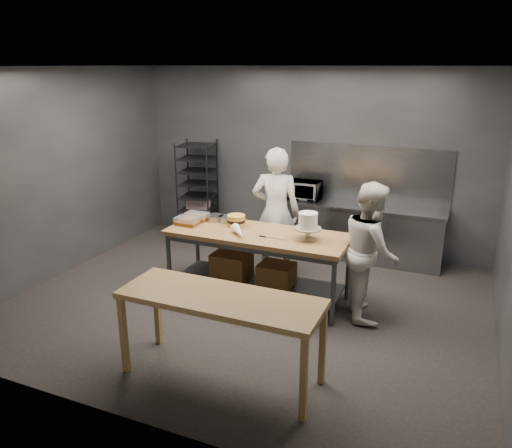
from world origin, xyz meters
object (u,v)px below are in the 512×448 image
(speed_rack, at_px, (198,191))
(frosted_cake_stand, at_px, (308,223))
(chef_behind, at_px, (276,213))
(microwave, at_px, (304,190))
(layer_cake, at_px, (236,221))
(near_counter, at_px, (220,304))
(work_table, at_px, (255,257))
(chef_right, at_px, (370,251))

(speed_rack, height_order, frosted_cake_stand, speed_rack)
(chef_behind, relative_size, microwave, 3.55)
(layer_cake, bearing_deg, near_counter, -68.97)
(near_counter, height_order, microwave, microwave)
(near_counter, bearing_deg, layer_cake, 111.03)
(work_table, bearing_deg, microwave, 88.49)
(speed_rack, distance_m, layer_cake, 2.36)
(speed_rack, relative_size, layer_cake, 7.18)
(speed_rack, xyz_separation_m, chef_right, (3.41, -1.79, -0.00))
(work_table, xyz_separation_m, chef_right, (1.51, 0.08, 0.28))
(frosted_cake_stand, bearing_deg, chef_behind, 132.09)
(work_table, height_order, microwave, microwave)
(chef_behind, height_order, chef_right, chef_behind)
(chef_right, distance_m, microwave, 2.38)
(work_table, bearing_deg, chef_behind, 90.19)
(speed_rack, height_order, chef_right, speed_rack)
(work_table, relative_size, speed_rack, 1.37)
(microwave, height_order, layer_cake, microwave)
(near_counter, xyz_separation_m, frosted_cake_stand, (0.30, 1.82, 0.33))
(speed_rack, relative_size, frosted_cake_stand, 4.94)
(layer_cake, bearing_deg, chef_behind, 64.57)
(microwave, bearing_deg, chef_right, -52.08)
(chef_behind, bearing_deg, layer_cake, 53.36)
(chef_behind, relative_size, frosted_cake_stand, 5.44)
(work_table, xyz_separation_m, frosted_cake_stand, (0.73, -0.02, 0.57))
(frosted_cake_stand, xyz_separation_m, layer_cake, (-1.06, 0.14, -0.14))
(work_table, bearing_deg, chef_right, 2.92)
(microwave, relative_size, layer_cake, 2.22)
(near_counter, distance_m, chef_right, 2.20)
(microwave, bearing_deg, chef_behind, -92.67)
(speed_rack, distance_m, microwave, 1.97)
(chef_behind, height_order, layer_cake, chef_behind)
(work_table, relative_size, layer_cake, 9.85)
(speed_rack, relative_size, microwave, 3.23)
(work_table, distance_m, frosted_cake_stand, 0.93)
(work_table, distance_m, near_counter, 1.91)
(frosted_cake_stand, distance_m, layer_cake, 1.07)
(chef_right, bearing_deg, frosted_cake_stand, 77.43)
(near_counter, height_order, chef_behind, chef_behind)
(work_table, xyz_separation_m, speed_rack, (-1.91, 1.87, 0.28))
(near_counter, bearing_deg, chef_right, 60.73)
(near_counter, xyz_separation_m, layer_cake, (-0.75, 1.96, 0.19))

